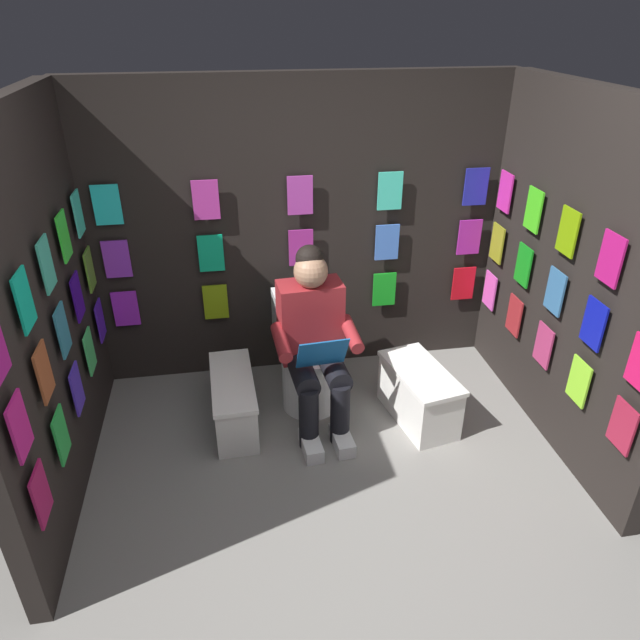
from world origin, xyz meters
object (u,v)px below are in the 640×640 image
object	(u,v)px
comic_longbox_near	(234,401)
comic_longbox_far	(419,394)
toilet	(307,359)
person_reading	(314,341)

from	to	relation	value
comic_longbox_near	comic_longbox_far	world-z (taller)	comic_longbox_far
toilet	comic_longbox_far	xyz separation A→B (m)	(-0.69, 0.34, -0.14)
toilet	comic_longbox_far	size ratio (longest dim) A/B	1.13
person_reading	comic_longbox_far	world-z (taller)	person_reading
person_reading	comic_longbox_near	xyz separation A→B (m)	(0.53, -0.03, -0.42)
person_reading	toilet	bearing A→B (deg)	-90.56
comic_longbox_near	comic_longbox_far	size ratio (longest dim) A/B	1.05
comic_longbox_far	comic_longbox_near	bearing A→B (deg)	-18.15
comic_longbox_near	toilet	bearing A→B (deg)	-161.28
toilet	comic_longbox_near	size ratio (longest dim) A/B	1.07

